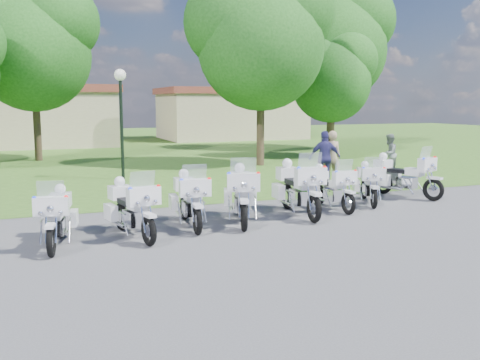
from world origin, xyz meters
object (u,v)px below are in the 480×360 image
object	(u,v)px
motorcycle_2	(189,199)
bystander_c	(325,158)
motorcycle_1	(131,208)
motorcycle_4	(298,188)
motorcycle_3	(241,194)
bystander_a	(331,157)
bystander_b	(389,154)
motorcycle_0	(57,216)
motorcycle_7	(404,175)
lamp_post	(121,97)
motorcycle_6	(368,183)
motorcycle_5	(331,187)

from	to	relation	value
motorcycle_2	bystander_c	size ratio (longest dim) A/B	1.21
motorcycle_1	motorcycle_4	world-z (taller)	motorcycle_4
motorcycle_3	bystander_a	xyz separation A→B (m)	(5.53, 4.99, 0.24)
motorcycle_3	bystander_b	size ratio (longest dim) A/B	1.47
motorcycle_0	motorcycle_7	xyz separation A→B (m)	(10.38, 2.15, 0.08)
motorcycle_4	bystander_b	distance (m)	9.36
motorcycle_0	bystander_a	size ratio (longest dim) A/B	1.13
bystander_b	bystander_c	xyz separation A→B (m)	(-3.97, -1.61, 0.14)
motorcycle_3	lamp_post	size ratio (longest dim) A/B	0.58
motorcycle_7	lamp_post	size ratio (longest dim) A/B	0.55
motorcycle_2	motorcycle_7	size ratio (longest dim) A/B	1.00
motorcycle_6	motorcycle_1	bearing A→B (deg)	35.84
motorcycle_2	motorcycle_4	xyz separation A→B (m)	(3.02, 0.21, 0.06)
motorcycle_5	bystander_b	xyz separation A→B (m)	(6.05, 5.51, 0.22)
motorcycle_1	motorcycle_6	xyz separation A→B (m)	(7.18, 1.49, -0.04)
motorcycle_2	lamp_post	world-z (taller)	lamp_post
bystander_a	bystander_c	distance (m)	0.70
bystander_a	motorcycle_4	bearing A→B (deg)	68.57
motorcycle_6	bystander_c	bearing A→B (deg)	-75.58
motorcycle_7	bystander_b	distance (m)	5.53
motorcycle_7	bystander_a	xyz separation A→B (m)	(-0.50, 3.52, 0.26)
motorcycle_3	motorcycle_7	bearing A→B (deg)	-148.29
motorcycle_5	motorcycle_7	distance (m)	3.22
motorcycle_1	bystander_c	size ratio (longest dim) A/B	1.17
motorcycle_4	bystander_a	xyz separation A→B (m)	(3.83, 4.72, 0.23)
motorcycle_2	motorcycle_5	world-z (taller)	motorcycle_2
motorcycle_2	bystander_a	xyz separation A→B (m)	(6.85, 4.94, 0.29)
motorcycle_5	bystander_c	bearing A→B (deg)	-117.98
motorcycle_7	motorcycle_0	bearing A→B (deg)	-9.07
motorcycle_4	bystander_c	xyz separation A→B (m)	(3.30, 4.28, 0.25)
motorcycle_4	bystander_a	distance (m)	6.09
motorcycle_3	bystander_b	world-z (taller)	motorcycle_3
motorcycle_3	motorcycle_6	xyz separation A→B (m)	(4.39, 0.98, -0.11)
motorcycle_4	motorcycle_6	size ratio (longest dim) A/B	1.28
motorcycle_0	motorcycle_4	world-z (taller)	motorcycle_4
motorcycle_7	bystander_a	distance (m)	3.56
motorcycle_6	motorcycle_7	world-z (taller)	motorcycle_7
motorcycle_4	bystander_b	size ratio (longest dim) A/B	1.55
motorcycle_6	bystander_b	bearing A→B (deg)	-107.45
lamp_post	motorcycle_5	bearing A→B (deg)	-60.27
motorcycle_2	motorcycle_4	distance (m)	3.03
lamp_post	motorcycle_6	bearing A→B (deg)	-51.56
motorcycle_0	bystander_b	xyz separation A→B (m)	(13.32, 6.83, 0.22)
motorcycle_1	motorcycle_3	bearing A→B (deg)	179.45
motorcycle_3	motorcycle_4	distance (m)	1.72
bystander_b	motorcycle_1	bearing A→B (deg)	-4.44
motorcycle_4	bystander_b	bearing A→B (deg)	-135.77
motorcycle_2	motorcycle_5	bearing A→B (deg)	-166.74
motorcycle_0	motorcycle_2	world-z (taller)	motorcycle_2
motorcycle_2	lamp_post	xyz separation A→B (m)	(-0.23, 8.42, 2.50)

